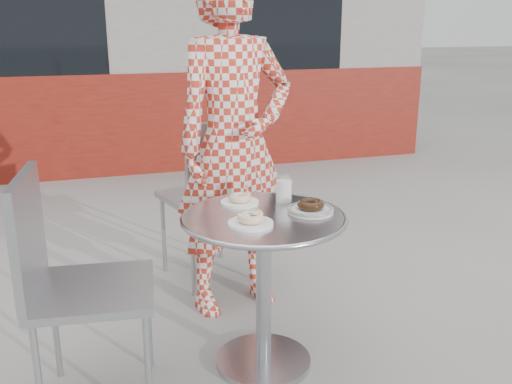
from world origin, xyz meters
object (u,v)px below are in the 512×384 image
object	(u,v)px
chair_far	(209,229)
plate_near	(251,220)
chair_left	(94,335)
plate_far	(240,200)
bistro_table	(264,254)
seated_person	(235,144)
plate_checker	(311,208)
milk_cup	(284,190)

from	to	relation	value
chair_far	plate_near	distance (m)	1.15
chair_left	plate_far	size ratio (longest dim) A/B	5.64
bistro_table	chair_left	bearing A→B (deg)	-177.21
seated_person	plate_near	size ratio (longest dim) A/B	9.75
chair_far	plate_checker	bearing A→B (deg)	87.25
plate_near	chair_far	bearing A→B (deg)	86.41
bistro_table	plate_near	xyz separation A→B (m)	(-0.08, -0.09, 0.19)
seated_person	plate_near	distance (m)	0.72
bistro_table	chair_left	distance (m)	0.75
plate_checker	bistro_table	bearing A→B (deg)	176.44
bistro_table	chair_far	bearing A→B (deg)	90.95
chair_far	plate_checker	distance (m)	1.10
chair_far	milk_cup	size ratio (longest dim) A/B	8.27
bistro_table	plate_checker	distance (m)	0.28
plate_near	plate_checker	xyz separation A→B (m)	(0.29, 0.08, -0.00)
chair_far	plate_far	bearing A→B (deg)	72.46
plate_checker	plate_near	bearing A→B (deg)	-164.84
chair_left	plate_checker	bearing A→B (deg)	-81.47
chair_far	seated_person	xyz separation A→B (m)	(0.06, -0.37, 0.58)
plate_near	bistro_table	bearing A→B (deg)	47.30
bistro_table	plate_checker	xyz separation A→B (m)	(0.20, -0.01, 0.19)
bistro_table	milk_cup	xyz separation A→B (m)	(0.14, 0.15, 0.23)
chair_left	chair_far	bearing A→B (deg)	-27.40
bistro_table	plate_far	world-z (taller)	plate_far
chair_far	plate_near	world-z (taller)	chair_far
chair_left	plate_checker	xyz separation A→B (m)	(0.92, 0.02, 0.43)
seated_person	plate_far	distance (m)	0.46
seated_person	milk_cup	bearing A→B (deg)	-89.60
chair_far	plate_far	size ratio (longest dim) A/B	5.76
plate_checker	milk_cup	bearing A→B (deg)	109.54
bistro_table	chair_far	size ratio (longest dim) A/B	0.73
plate_near	plate_checker	bearing A→B (deg)	15.16
chair_left	milk_cup	world-z (taller)	chair_left
chair_left	seated_person	bearing A→B (deg)	-42.72
bistro_table	plate_checker	size ratio (longest dim) A/B	3.56
plate_near	plate_far	bearing A→B (deg)	82.74
plate_far	milk_cup	size ratio (longest dim) A/B	1.43
bistro_table	chair_far	distance (m)	1.01
seated_person	milk_cup	xyz separation A→B (m)	(0.10, -0.45, -0.12)
bistro_table	milk_cup	size ratio (longest dim) A/B	6.00
seated_person	plate_checker	distance (m)	0.66
chair_left	plate_near	xyz separation A→B (m)	(0.63, -0.06, 0.43)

